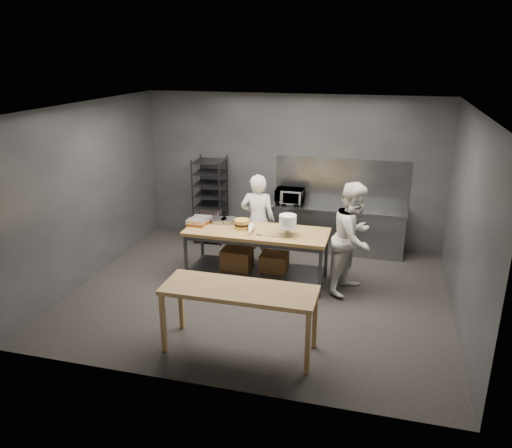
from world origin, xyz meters
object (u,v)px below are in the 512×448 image
at_px(microwave, 290,196).
at_px(layer_cake, 242,224).
at_px(frosted_cake_stand, 288,222).
at_px(chef_behind, 258,221).
at_px(chef_right, 353,238).
at_px(near_counter, 239,294).
at_px(speed_rack, 211,201).
at_px(work_table, 255,249).

bearing_deg(microwave, layer_cake, -105.82).
bearing_deg(frosted_cake_stand, chef_behind, 132.46).
xyz_separation_m(microwave, frosted_cake_stand, (0.33, -1.83, 0.10)).
relative_size(chef_behind, microwave, 3.18).
bearing_deg(layer_cake, frosted_cake_stand, -8.88).
bearing_deg(microwave, chef_right, -50.85).
height_order(near_counter, frosted_cake_stand, frosted_cake_stand).
height_order(microwave, layer_cake, microwave).
height_order(near_counter, chef_right, chef_right).
relative_size(speed_rack, chef_behind, 1.02).
height_order(work_table, speed_rack, speed_rack).
xyz_separation_m(work_table, layer_cake, (-0.24, 0.03, 0.43)).
relative_size(near_counter, frosted_cake_stand, 5.75).
distance_m(chef_behind, layer_cake, 0.66).
xyz_separation_m(microwave, layer_cake, (-0.48, -1.71, -0.05)).
bearing_deg(chef_right, layer_cake, 112.66).
relative_size(near_counter, microwave, 3.69).
bearing_deg(microwave, near_counter, -88.55).
distance_m(chef_right, microwave, 2.19).
distance_m(chef_behind, frosted_cake_stand, 1.08).
relative_size(speed_rack, frosted_cake_stand, 5.04).
bearing_deg(near_counter, chef_right, 59.03).
distance_m(near_counter, microwave, 3.84).
bearing_deg(near_counter, microwave, 91.45).
bearing_deg(near_counter, work_table, 99.32).
bearing_deg(chef_behind, near_counter, 95.63).
bearing_deg(chef_right, microwave, 61.46).
bearing_deg(frosted_cake_stand, microwave, 100.08).
bearing_deg(work_table, frosted_cake_stand, -9.49).
relative_size(chef_right, frosted_cake_stand, 5.30).
height_order(speed_rack, microwave, speed_rack).
bearing_deg(near_counter, chef_behind, 99.68).
relative_size(work_table, chef_behind, 1.39).
xyz_separation_m(work_table, frosted_cake_stand, (0.57, -0.10, 0.57)).
bearing_deg(frosted_cake_stand, near_counter, -96.53).
height_order(frosted_cake_stand, layer_cake, frosted_cake_stand).
bearing_deg(chef_right, near_counter, 171.35).
bearing_deg(near_counter, frosted_cake_stand, 83.47).
bearing_deg(speed_rack, chef_right, -28.19).
height_order(chef_right, microwave, chef_right).
distance_m(chef_behind, microwave, 1.15).
bearing_deg(microwave, chef_behind, -109.35).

